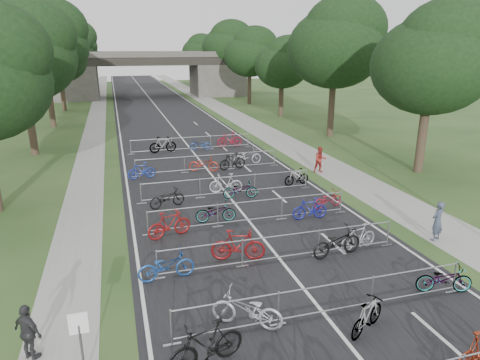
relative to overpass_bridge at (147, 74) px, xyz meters
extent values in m
cube|color=black|center=(0.00, -15.00, -3.53)|extent=(11.00, 140.00, 0.01)
cube|color=gray|center=(8.00, -15.00, -3.53)|extent=(3.00, 140.00, 0.01)
cube|color=gray|center=(-7.50, -15.00, -3.53)|extent=(2.00, 140.00, 0.01)
cube|color=silver|center=(0.00, -15.00, -3.53)|extent=(0.12, 140.00, 0.00)
cube|color=#47433F|center=(-11.50, 0.00, -1.03)|extent=(8.00, 8.00, 5.00)
cube|color=#47433F|center=(11.50, 0.00, -1.03)|extent=(8.00, 8.00, 5.00)
cube|color=black|center=(0.00, 0.00, 2.07)|extent=(30.00, 8.00, 1.20)
cube|color=#47433F|center=(0.00, -3.80, 3.07)|extent=(30.00, 0.40, 0.90)
cube|color=#47433F|center=(0.00, 3.80, 3.07)|extent=(30.00, 0.40, 0.90)
cylinder|color=#4C4C51|center=(-6.80, -62.00, -2.78)|extent=(0.06, 0.06, 1.50)
cube|color=white|center=(-6.80, -62.00, -1.98)|extent=(0.45, 0.04, 0.55)
cylinder|color=#33261C|center=(13.00, -49.00, -1.29)|extent=(0.56, 0.56, 4.48)
ellipsoid|color=black|center=(13.00, -49.00, 3.10)|extent=(7.17, 7.17, 5.88)
sphere|color=black|center=(13.60, -49.50, 4.53)|extent=(5.73, 5.73, 5.73)
sphere|color=black|center=(12.50, -48.50, 2.20)|extent=(4.66, 4.66, 4.66)
cylinder|color=#33261C|center=(-11.50, -37.00, -1.17)|extent=(0.56, 0.56, 4.72)
ellipsoid|color=black|center=(-11.50, -37.00, 3.46)|extent=(7.56, 7.56, 6.20)
sphere|color=black|center=(-10.90, -37.50, 4.97)|extent=(6.05, 6.05, 6.05)
sphere|color=black|center=(-12.00, -36.50, 2.51)|extent=(4.91, 4.91, 4.91)
cylinder|color=#33261C|center=(13.00, -37.00, -0.98)|extent=(0.56, 0.56, 5.11)
ellipsoid|color=black|center=(13.00, -37.00, 4.03)|extent=(8.18, 8.18, 6.70)
sphere|color=black|center=(13.60, -37.50, 5.66)|extent=(6.54, 6.54, 6.54)
sphere|color=black|center=(12.50, -36.50, 3.01)|extent=(5.31, 5.31, 5.31)
cylinder|color=#33261C|center=(-11.50, -25.00, -0.91)|extent=(0.56, 0.56, 5.25)
ellipsoid|color=black|center=(-11.50, -25.00, 4.24)|extent=(8.40, 8.40, 6.89)
sphere|color=black|center=(-10.90, -25.50, 5.92)|extent=(6.72, 6.72, 6.72)
sphere|color=black|center=(-12.00, -24.50, 3.19)|extent=(5.46, 5.46, 5.46)
cylinder|color=#33261C|center=(13.00, -25.00, -1.61)|extent=(0.56, 0.56, 3.85)
ellipsoid|color=black|center=(13.00, -25.00, 2.16)|extent=(6.16, 6.16, 5.05)
sphere|color=black|center=(13.60, -25.50, 3.40)|extent=(4.93, 4.93, 4.93)
sphere|color=black|center=(12.50, -24.50, 1.39)|extent=(4.00, 4.00, 4.00)
cylinder|color=#33261C|center=(-11.50, -13.00, -1.43)|extent=(0.56, 0.56, 4.20)
ellipsoid|color=black|center=(-11.50, -13.00, 2.68)|extent=(6.72, 6.72, 5.51)
sphere|color=black|center=(-10.90, -13.50, 4.03)|extent=(5.38, 5.38, 5.38)
sphere|color=black|center=(-12.00, -12.50, 1.84)|extent=(4.37, 4.37, 4.37)
cylinder|color=#33261C|center=(13.00, -13.00, -1.29)|extent=(0.56, 0.56, 4.48)
ellipsoid|color=black|center=(13.00, -13.00, 3.10)|extent=(7.17, 7.17, 5.88)
sphere|color=black|center=(13.60, -13.50, 4.53)|extent=(5.73, 5.73, 5.73)
sphere|color=black|center=(12.50, -12.50, 2.20)|extent=(4.66, 4.66, 4.66)
cylinder|color=#33261C|center=(-11.50, -1.00, -1.17)|extent=(0.56, 0.56, 4.72)
ellipsoid|color=black|center=(-11.50, -1.00, 3.46)|extent=(7.56, 7.56, 6.20)
sphere|color=black|center=(-10.90, -1.50, 4.97)|extent=(6.05, 6.05, 6.05)
sphere|color=black|center=(-12.00, -0.50, 2.51)|extent=(4.91, 4.91, 4.91)
cylinder|color=#33261C|center=(13.00, -1.00, -0.98)|extent=(0.56, 0.56, 5.11)
ellipsoid|color=black|center=(13.00, -1.00, 4.03)|extent=(8.18, 8.18, 6.70)
sphere|color=black|center=(13.60, -1.50, 5.66)|extent=(6.54, 6.54, 6.54)
sphere|color=black|center=(12.50, -0.50, 3.01)|extent=(5.31, 5.31, 5.31)
cylinder|color=#33261C|center=(-11.50, 11.00, -0.91)|extent=(0.56, 0.56, 5.25)
ellipsoid|color=black|center=(-11.50, 11.00, 4.24)|extent=(8.40, 8.40, 6.89)
sphere|color=black|center=(-10.90, 10.50, 5.92)|extent=(6.72, 6.72, 6.72)
sphere|color=black|center=(-12.00, 11.50, 3.19)|extent=(5.46, 5.46, 5.46)
cylinder|color=#33261C|center=(13.00, 11.00, -1.61)|extent=(0.56, 0.56, 3.85)
ellipsoid|color=black|center=(13.00, 11.00, 2.16)|extent=(6.16, 6.16, 5.05)
sphere|color=black|center=(13.60, 10.50, 3.40)|extent=(4.93, 4.93, 4.93)
sphere|color=black|center=(12.50, 11.50, 1.39)|extent=(4.00, 4.00, 4.00)
cylinder|color=#33261C|center=(-11.50, 23.00, -1.43)|extent=(0.56, 0.56, 4.20)
ellipsoid|color=black|center=(-11.50, 23.00, 2.68)|extent=(6.72, 6.72, 5.51)
sphere|color=black|center=(-10.90, 22.50, 4.03)|extent=(5.38, 5.38, 5.38)
sphere|color=black|center=(-12.00, 23.50, 1.84)|extent=(4.37, 4.37, 4.37)
cylinder|color=#33261C|center=(13.00, 23.00, -1.29)|extent=(0.56, 0.56, 4.48)
ellipsoid|color=black|center=(13.00, 23.00, 3.10)|extent=(7.17, 7.17, 5.88)
sphere|color=black|center=(13.60, 22.50, 4.53)|extent=(5.73, 5.73, 5.73)
sphere|color=black|center=(12.50, 23.50, 2.20)|extent=(4.66, 4.66, 4.66)
cylinder|color=#9A9CA1|center=(0.00, -61.40, -2.48)|extent=(9.20, 0.04, 0.04)
cylinder|color=#9A9CA1|center=(0.00, -61.40, -3.35)|extent=(9.20, 0.04, 0.04)
cylinder|color=#9A9CA1|center=(-4.60, -61.40, -2.98)|extent=(0.05, 0.05, 1.10)
cube|color=#9A9CA1|center=(-4.60, -61.40, -3.52)|extent=(0.50, 0.08, 0.03)
cylinder|color=#9A9CA1|center=(-1.53, -61.40, -2.98)|extent=(0.05, 0.05, 1.10)
cube|color=#9A9CA1|center=(-1.53, -61.40, -3.52)|extent=(0.50, 0.08, 0.03)
cylinder|color=#9A9CA1|center=(1.53, -61.40, -2.98)|extent=(0.05, 0.05, 1.10)
cube|color=#9A9CA1|center=(1.53, -61.40, -3.52)|extent=(0.50, 0.08, 0.03)
cylinder|color=#9A9CA1|center=(4.60, -61.40, -2.98)|extent=(0.05, 0.05, 1.10)
cube|color=#9A9CA1|center=(4.60, -61.40, -3.52)|extent=(0.50, 0.08, 0.03)
cylinder|color=#9A9CA1|center=(0.00, -57.80, -2.48)|extent=(9.20, 0.04, 0.04)
cylinder|color=#9A9CA1|center=(0.00, -57.80, -3.35)|extent=(9.20, 0.04, 0.04)
cylinder|color=#9A9CA1|center=(-4.60, -57.80, -2.98)|extent=(0.05, 0.05, 1.10)
cube|color=#9A9CA1|center=(-4.60, -57.80, -3.52)|extent=(0.50, 0.08, 0.03)
cylinder|color=#9A9CA1|center=(-1.53, -57.80, -2.98)|extent=(0.05, 0.05, 1.10)
cube|color=#9A9CA1|center=(-1.53, -57.80, -3.52)|extent=(0.50, 0.08, 0.03)
cylinder|color=#9A9CA1|center=(1.53, -57.80, -2.98)|extent=(0.05, 0.05, 1.10)
cube|color=#9A9CA1|center=(1.53, -57.80, -3.52)|extent=(0.50, 0.08, 0.03)
cylinder|color=#9A9CA1|center=(4.60, -57.80, -2.98)|extent=(0.05, 0.05, 1.10)
cube|color=#9A9CA1|center=(4.60, -57.80, -3.52)|extent=(0.50, 0.08, 0.03)
cylinder|color=#9A9CA1|center=(0.00, -54.00, -2.48)|extent=(9.20, 0.04, 0.04)
cylinder|color=#9A9CA1|center=(0.00, -54.00, -3.35)|extent=(9.20, 0.04, 0.04)
cylinder|color=#9A9CA1|center=(-4.60, -54.00, -2.98)|extent=(0.05, 0.05, 1.10)
cube|color=#9A9CA1|center=(-4.60, -54.00, -3.52)|extent=(0.50, 0.08, 0.03)
cylinder|color=#9A9CA1|center=(-1.53, -54.00, -2.98)|extent=(0.05, 0.05, 1.10)
cube|color=#9A9CA1|center=(-1.53, -54.00, -3.52)|extent=(0.50, 0.08, 0.03)
cylinder|color=#9A9CA1|center=(1.53, -54.00, -2.98)|extent=(0.05, 0.05, 1.10)
cube|color=#9A9CA1|center=(1.53, -54.00, -3.52)|extent=(0.50, 0.08, 0.03)
cylinder|color=#9A9CA1|center=(4.60, -54.00, -2.98)|extent=(0.05, 0.05, 1.10)
cube|color=#9A9CA1|center=(4.60, -54.00, -3.52)|extent=(0.50, 0.08, 0.03)
cylinder|color=#9A9CA1|center=(0.00, -50.00, -2.48)|extent=(9.20, 0.04, 0.04)
cylinder|color=#9A9CA1|center=(0.00, -50.00, -3.35)|extent=(9.20, 0.04, 0.04)
cylinder|color=#9A9CA1|center=(-4.60, -50.00, -2.98)|extent=(0.05, 0.05, 1.10)
cube|color=#9A9CA1|center=(-4.60, -50.00, -3.52)|extent=(0.50, 0.08, 0.03)
cylinder|color=#9A9CA1|center=(-1.53, -50.00, -2.98)|extent=(0.05, 0.05, 1.10)
cube|color=#9A9CA1|center=(-1.53, -50.00, -3.52)|extent=(0.50, 0.08, 0.03)
cylinder|color=#9A9CA1|center=(1.53, -50.00, -2.98)|extent=(0.05, 0.05, 1.10)
cube|color=#9A9CA1|center=(1.53, -50.00, -3.52)|extent=(0.50, 0.08, 0.03)
cylinder|color=#9A9CA1|center=(4.60, -50.00, -2.98)|extent=(0.05, 0.05, 1.10)
cube|color=#9A9CA1|center=(4.60, -50.00, -3.52)|extent=(0.50, 0.08, 0.03)
cylinder|color=#9A9CA1|center=(0.00, -45.00, -2.48)|extent=(9.20, 0.04, 0.04)
cylinder|color=#9A9CA1|center=(0.00, -45.00, -3.35)|extent=(9.20, 0.04, 0.04)
cylinder|color=#9A9CA1|center=(-4.60, -45.00, -2.98)|extent=(0.05, 0.05, 1.10)
cube|color=#9A9CA1|center=(-4.60, -45.00, -3.52)|extent=(0.50, 0.08, 0.03)
cylinder|color=#9A9CA1|center=(-1.53, -45.00, -2.98)|extent=(0.05, 0.05, 1.10)
cube|color=#9A9CA1|center=(-1.53, -45.00, -3.52)|extent=(0.50, 0.08, 0.03)
cylinder|color=#9A9CA1|center=(1.53, -45.00, -2.98)|extent=(0.05, 0.05, 1.10)
cube|color=#9A9CA1|center=(1.53, -45.00, -3.52)|extent=(0.50, 0.08, 0.03)
cylinder|color=#9A9CA1|center=(4.60, -45.00, -2.98)|extent=(0.05, 0.05, 1.10)
cube|color=#9A9CA1|center=(4.60, -45.00, -3.52)|extent=(0.50, 0.08, 0.03)
cylinder|color=#9A9CA1|center=(0.00, -39.00, -2.48)|extent=(9.20, 0.04, 0.04)
cylinder|color=#9A9CA1|center=(0.00, -39.00, -3.35)|extent=(9.20, 0.04, 0.04)
cylinder|color=#9A9CA1|center=(-4.60, -39.00, -2.98)|extent=(0.05, 0.05, 1.10)
cube|color=#9A9CA1|center=(-4.60, -39.00, -3.52)|extent=(0.50, 0.08, 0.03)
cylinder|color=#9A9CA1|center=(-1.53, -39.00, -2.98)|extent=(0.05, 0.05, 1.10)
cube|color=#9A9CA1|center=(-1.53, -39.00, -3.52)|extent=(0.50, 0.08, 0.03)
cylinder|color=#9A9CA1|center=(1.53, -39.00, -2.98)|extent=(0.05, 0.05, 1.10)
cube|color=#9A9CA1|center=(1.53, -39.00, -3.52)|extent=(0.50, 0.08, 0.03)
cylinder|color=#9A9CA1|center=(4.60, -39.00, -2.98)|extent=(0.05, 0.05, 1.10)
cube|color=#9A9CA1|center=(4.60, -39.00, -3.52)|extent=(0.50, 0.08, 0.03)
imported|color=black|center=(-3.87, -62.44, -2.91)|extent=(2.15, 1.07, 1.24)
imported|color=#A8A8B0|center=(-2.42, -61.21, -2.98)|extent=(2.17, 1.74, 1.10)
imported|color=#9A9CA1|center=(0.75, -62.39, -3.03)|extent=(1.70, 1.24, 1.01)
imported|color=#9A9CA1|center=(4.30, -61.29, -3.05)|extent=(1.93, 1.16, 0.96)
imported|color=navy|center=(-4.30, -57.90, -3.02)|extent=(2.02, 0.83, 1.04)
imported|color=maroon|center=(-1.54, -57.28, -2.92)|extent=(2.13, 1.13, 1.23)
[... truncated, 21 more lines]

